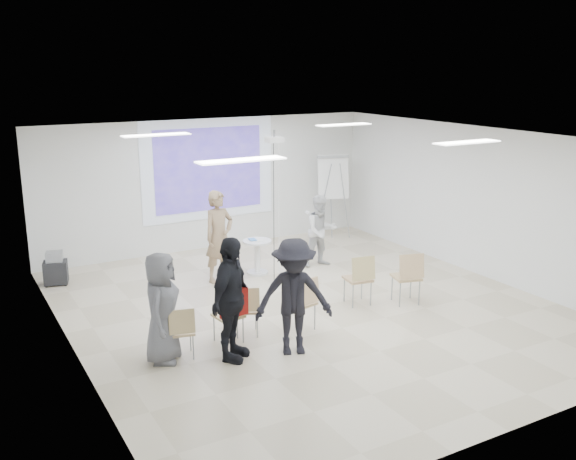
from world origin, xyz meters
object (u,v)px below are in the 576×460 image
player_right (321,227)px  chair_left_inner (247,307)px  pedestal_table (257,255)px  audience_left (231,291)px  laptop (246,307)px  chair_right_far (408,274)px  chair_right_inner (360,276)px  chair_center (303,299)px  chair_left_mid (231,312)px  flipchart_easel (333,178)px  audience_mid (294,289)px  player_left (219,231)px  audience_outer (161,301)px  chair_far_left (181,328)px  av_cart (55,269)px

player_right → chair_left_inner: 3.91m
pedestal_table → audience_left: audience_left is taller
laptop → audience_left: bearing=73.1°
chair_right_far → laptop: bearing=-169.0°
pedestal_table → player_right: player_right is taller
chair_left_inner → chair_right_inner: (2.33, 0.22, 0.06)m
chair_center → chair_right_inner: (1.45, 0.48, 0.02)m
chair_left_inner → laptop: 0.10m
chair_right_inner → chair_right_far: (0.77, -0.39, 0.02)m
laptop → audience_left: (-0.58, -0.72, 0.61)m
chair_center → chair_right_inner: chair_right_inner is taller
pedestal_table → chair_left_inner: chair_left_inner is taller
chair_left_mid → chair_center: bearing=-13.0°
chair_left_inner → flipchart_easel: flipchart_easel is taller
chair_right_far → audience_mid: bearing=-149.6°
pedestal_table → chair_left_inner: (-1.55, -2.70, 0.09)m
player_left → laptop: bearing=-119.1°
player_left → audience_outer: (-2.13, -2.85, -0.12)m
pedestal_table → chair_left_mid: 3.41m
chair_left_inner → pedestal_table: bearing=82.3°
chair_far_left → chair_center: 2.06m
chair_right_far → player_left: bearing=146.1°
chair_right_far → chair_right_inner: bearing=169.2°
audience_mid → audience_outer: (-1.77, 0.70, -0.08)m
player_left → flipchart_easel: flipchart_easel is taller
chair_right_inner → flipchart_easel: flipchart_easel is taller
player_right → chair_left_inner: (-2.97, -2.52, -0.35)m
chair_right_inner → chair_right_far: chair_right_far is taller
player_right → laptop: size_ratio=5.55×
laptop → pedestal_table: bearing=-98.1°
chair_center → av_cart: size_ratio=1.37×
player_right → chair_center: bearing=-122.1°
chair_right_far → laptop: 3.09m
pedestal_table → audience_outer: 4.18m
chair_right_far → laptop: (-3.08, 0.26, -0.13)m
player_left → audience_left: audience_left is taller
chair_left_mid → chair_left_inner: (0.34, 0.14, -0.02)m
chair_left_mid → laptop: bearing=24.5°
audience_mid → flipchart_easel: 6.54m
player_right → laptop: (-2.94, -2.43, -0.40)m
chair_center → av_cart: (-3.06, 4.32, -0.23)m
chair_left_inner → audience_outer: size_ratio=0.45×
chair_left_inner → chair_right_inner: size_ratio=0.89×
player_left → av_cart: player_left is taller
player_left → av_cart: (-2.88, 1.39, -0.73)m
pedestal_table → audience_mid: bearing=-108.6°
pedestal_table → chair_far_left: bearing=-132.6°
chair_left_mid → chair_right_far: bearing=-7.6°
laptop → chair_right_far: bearing=-162.7°
player_right → laptop: bearing=-135.5°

